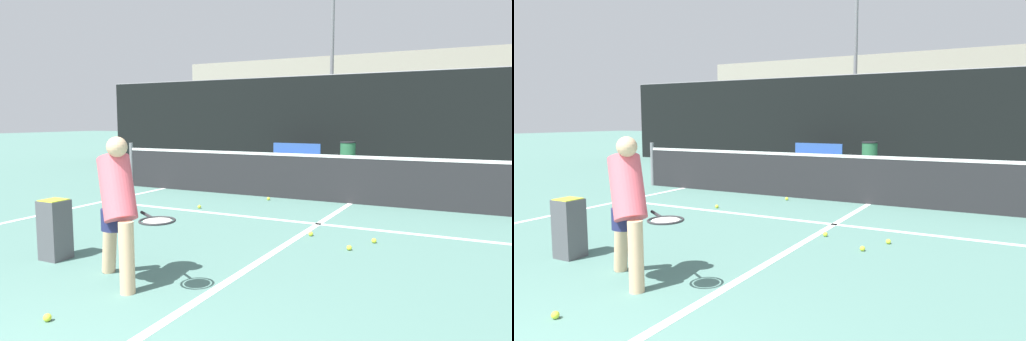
# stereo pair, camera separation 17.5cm
# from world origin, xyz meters

# --- Properties ---
(court_service_line) EXTENTS (8.25, 0.10, 0.01)m
(court_service_line) POSITION_xyz_m (0.00, 6.00, 0.00)
(court_service_line) COLOR white
(court_service_line) RESTS_ON ground
(court_center_mark) EXTENTS (0.10, 7.53, 0.01)m
(court_center_mark) POSITION_xyz_m (0.00, 4.20, 0.00)
(court_center_mark) COLOR white
(court_center_mark) RESTS_ON ground
(court_sideline_left) EXTENTS (0.10, 8.53, 0.01)m
(court_sideline_left) POSITION_xyz_m (-4.51, 4.20, 0.00)
(court_sideline_left) COLOR white
(court_sideline_left) RESTS_ON ground
(net) EXTENTS (11.09, 0.09, 1.07)m
(net) POSITION_xyz_m (0.00, 7.97, 0.51)
(net) COLOR slate
(net) RESTS_ON ground
(fence_back) EXTENTS (24.00, 0.06, 3.17)m
(fence_back) POSITION_xyz_m (0.00, 14.49, 1.58)
(fence_back) COLOR black
(fence_back) RESTS_ON ground
(player_practicing) EXTENTS (1.23, 0.61, 1.48)m
(player_practicing) POSITION_xyz_m (-0.92, 2.60, 0.80)
(player_practicing) COLOR #DBAD84
(player_practicing) RESTS_ON ground
(tennis_ball_scattered_1) EXTENTS (0.07, 0.07, 0.07)m
(tennis_ball_scattered_1) POSITION_xyz_m (-2.39, 6.25, 0.03)
(tennis_ball_scattered_1) COLOR #D1E033
(tennis_ball_scattered_1) RESTS_ON ground
(tennis_ball_scattered_2) EXTENTS (0.07, 0.07, 0.07)m
(tennis_ball_scattered_2) POSITION_xyz_m (1.02, 5.27, 0.03)
(tennis_ball_scattered_2) COLOR #D1E033
(tennis_ball_scattered_2) RESTS_ON ground
(tennis_ball_scattered_3) EXTENTS (0.07, 0.07, 0.07)m
(tennis_ball_scattered_3) POSITION_xyz_m (0.81, 4.79, 0.03)
(tennis_ball_scattered_3) COLOR #D1E033
(tennis_ball_scattered_3) RESTS_ON ground
(tennis_ball_scattered_4) EXTENTS (0.07, 0.07, 0.07)m
(tennis_ball_scattered_4) POSITION_xyz_m (0.14, 5.24, 0.03)
(tennis_ball_scattered_4) COLOR #D1E033
(tennis_ball_scattered_4) RESTS_ON ground
(tennis_ball_scattered_5) EXTENTS (0.07, 0.07, 0.07)m
(tennis_ball_scattered_5) POSITION_xyz_m (-0.86, 1.69, 0.03)
(tennis_ball_scattered_5) COLOR #D1E033
(tennis_ball_scattered_5) RESTS_ON ground
(tennis_ball_scattered_6) EXTENTS (0.07, 0.07, 0.07)m
(tennis_ball_scattered_6) POSITION_xyz_m (-1.60, 7.60, 0.03)
(tennis_ball_scattered_6) COLOR #D1E033
(tennis_ball_scattered_6) RESTS_ON ground
(ball_hopper) EXTENTS (0.28, 0.28, 0.71)m
(ball_hopper) POSITION_xyz_m (-2.20, 2.91, 0.37)
(ball_hopper) COLOR #4C4C51
(ball_hopper) RESTS_ON ground
(courtside_bench) EXTENTS (1.71, 0.46, 0.86)m
(courtside_bench) POSITION_xyz_m (-3.25, 13.29, 0.47)
(courtside_bench) COLOR #2D519E
(courtside_bench) RESTS_ON ground
(trash_bin) EXTENTS (0.49, 0.49, 0.97)m
(trash_bin) POSITION_xyz_m (-1.40, 12.99, 0.49)
(trash_bin) COLOR #28603D
(trash_bin) RESTS_ON ground
(parked_car) EXTENTS (1.85, 3.98, 1.36)m
(parked_car) POSITION_xyz_m (2.05, 18.51, 0.57)
(parked_car) COLOR maroon
(parked_car) RESTS_ON ground
(floodlight_mast) EXTENTS (1.10, 0.24, 8.22)m
(floodlight_mast) POSITION_xyz_m (-3.68, 18.64, 5.25)
(floodlight_mast) COLOR slate
(floodlight_mast) RESTS_ON ground
(tree_mid) EXTENTS (2.76, 2.76, 3.31)m
(tree_mid) POSITION_xyz_m (3.18, 18.58, 2.81)
(tree_mid) COLOR brown
(tree_mid) RESTS_ON ground
(building_far) EXTENTS (36.00, 2.40, 5.88)m
(building_far) POSITION_xyz_m (0.00, 30.36, 2.94)
(building_far) COLOR gray
(building_far) RESTS_ON ground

